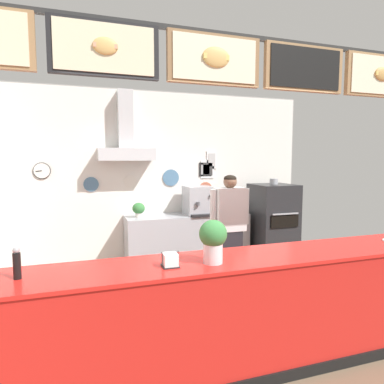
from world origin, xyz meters
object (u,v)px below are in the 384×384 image
at_px(pizza_oven, 273,224).
at_px(pepper_grinder, 17,263).
at_px(potted_rosemary, 139,209).
at_px(napkin_holder, 170,260).
at_px(potted_sage, 213,206).
at_px(basil_vase, 213,240).
at_px(shop_worker, 230,233).
at_px(espresso_machine, 198,200).

xyz_separation_m(pizza_oven, pepper_grinder, (-3.62, -2.53, 0.41)).
bearing_deg(potted_rosemary, napkin_holder, -94.22).
bearing_deg(napkin_holder, pizza_oven, 45.77).
xyz_separation_m(potted_rosemary, potted_sage, (1.30, 0.04, -0.01)).
bearing_deg(basil_vase, potted_rosemary, 92.80).
relative_size(basil_vase, pepper_grinder, 1.54).
xyz_separation_m(pizza_oven, shop_worker, (-1.34, -1.12, 0.18)).
relative_size(pizza_oven, shop_worker, 0.92).
relative_size(potted_rosemary, basil_vase, 0.68).
xyz_separation_m(basil_vase, pepper_grinder, (-1.44, 0.09, -0.08)).
distance_m(shop_worker, basil_vase, 1.75).
height_order(pizza_oven, pepper_grinder, pizza_oven).
xyz_separation_m(pizza_oven, potted_rosemary, (-2.32, 0.26, 0.34)).
height_order(shop_worker, napkin_holder, shop_worker).
xyz_separation_m(shop_worker, basil_vase, (-0.83, -1.50, 0.31)).
bearing_deg(pepper_grinder, potted_sage, 47.50).
height_order(potted_rosemary, potted_sage, potted_rosemary).
height_order(espresso_machine, potted_rosemary, espresso_machine).
bearing_deg(potted_sage, shop_worker, -102.88).
xyz_separation_m(napkin_holder, basil_vase, (0.35, -0.02, 0.14)).
xyz_separation_m(potted_rosemary, pepper_grinder, (-1.30, -2.79, 0.08)).
relative_size(pizza_oven, potted_rosemary, 6.25).
bearing_deg(shop_worker, basil_vase, 60.83).
relative_size(shop_worker, potted_rosemary, 6.81).
relative_size(pizza_oven, pepper_grinder, 6.55).
relative_size(potted_sage, basil_vase, 0.61).
relative_size(shop_worker, potted_sage, 7.57).
bearing_deg(espresso_machine, potted_sage, 7.57).
bearing_deg(basil_vase, pepper_grinder, 176.48).
xyz_separation_m(shop_worker, potted_rosemary, (-0.98, 1.38, 0.16)).
bearing_deg(pepper_grinder, potted_rosemary, 65.06).
bearing_deg(napkin_holder, potted_sage, 62.52).
xyz_separation_m(shop_worker, potted_sage, (0.33, 1.42, 0.15)).
bearing_deg(espresso_machine, shop_worker, -91.72).
xyz_separation_m(espresso_machine, potted_sage, (0.28, 0.04, -0.11)).
xyz_separation_m(potted_rosemary, basil_vase, (0.14, -2.88, 0.15)).
relative_size(shop_worker, basil_vase, 4.63).
relative_size(shop_worker, espresso_machine, 3.00).
xyz_separation_m(potted_rosemary, napkin_holder, (-0.21, -2.86, 0.01)).
distance_m(pizza_oven, potted_sage, 1.11).
relative_size(potted_rosemary, napkin_holder, 1.75).
xyz_separation_m(espresso_machine, potted_rosemary, (-1.02, -0.01, -0.10)).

